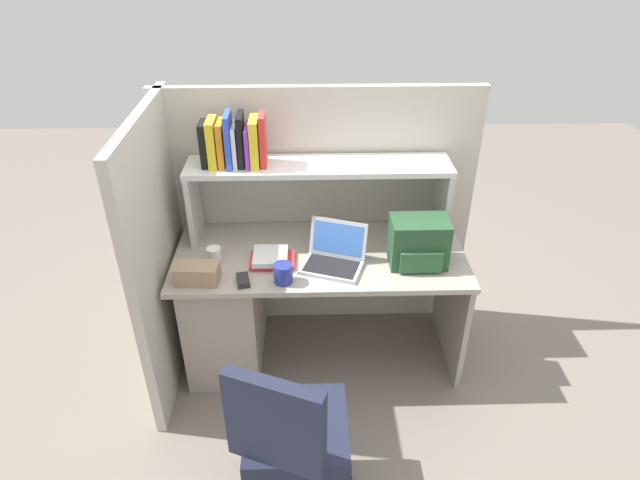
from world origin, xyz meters
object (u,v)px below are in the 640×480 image
object	(u,v)px
computer_mouse	(243,280)
tissue_box	(197,273)
snack_canister	(283,273)
office_chair	(292,448)
laptop	(334,256)
backpack	(419,243)
paper_cup	(214,256)

from	to	relation	value
computer_mouse	tissue_box	world-z (taller)	tissue_box
snack_canister	office_chair	xyz separation A→B (m)	(0.05, -0.74, -0.39)
laptop	computer_mouse	size ratio (longest dim) A/B	3.63
tissue_box	office_chair	size ratio (longest dim) A/B	0.24
backpack	office_chair	size ratio (longest dim) A/B	0.32
snack_canister	backpack	bearing A→B (deg)	12.30
laptop	snack_canister	xyz separation A→B (m)	(-0.27, -0.15, 0.00)
backpack	tissue_box	distance (m)	1.16
laptop	computer_mouse	xyz separation A→B (m)	(-0.47, -0.16, -0.03)
tissue_box	office_chair	distance (m)	0.98
laptop	computer_mouse	distance (m)	0.50
laptop	tissue_box	size ratio (longest dim) A/B	1.71
office_chair	computer_mouse	bearing A→B (deg)	-49.08
backpack	computer_mouse	world-z (taller)	backpack
computer_mouse	snack_canister	distance (m)	0.21
paper_cup	snack_canister	size ratio (longest dim) A/B	0.90
office_chair	backpack	bearing A→B (deg)	-104.33
computer_mouse	tissue_box	distance (m)	0.24
laptop	paper_cup	distance (m)	0.64
tissue_box	office_chair	world-z (taller)	office_chair
tissue_box	snack_canister	bearing A→B (deg)	1.84
paper_cup	office_chair	size ratio (longest dim) A/B	0.10
laptop	office_chair	world-z (taller)	laptop
backpack	snack_canister	distance (m)	0.73
laptop	snack_canister	bearing A→B (deg)	-150.28
backpack	office_chair	bearing A→B (deg)	-126.46
tissue_box	office_chair	xyz separation A→B (m)	(0.48, -0.76, -0.39)
backpack	snack_canister	size ratio (longest dim) A/B	2.86
laptop	office_chair	bearing A→B (deg)	-103.79
computer_mouse	paper_cup	bearing A→B (deg)	120.65
backpack	paper_cup	bearing A→B (deg)	178.70
paper_cup	snack_canister	world-z (taller)	snack_canister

